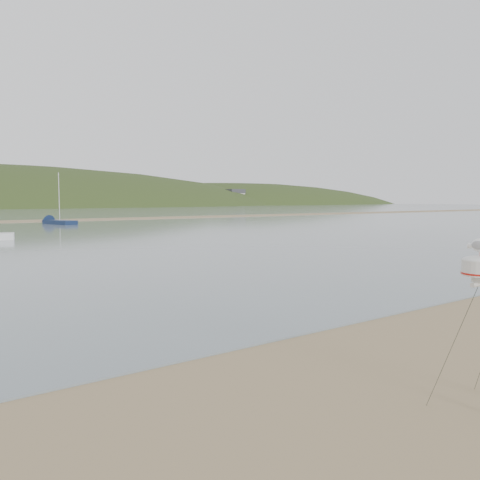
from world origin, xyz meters
TOP-DOWN VIEW (x-y plane):
  - sailboat_blue_far at (17.28, 60.56)m, footprint 3.23×7.14m

SIDE VIEW (x-z plane):
  - sailboat_blue_far at x=17.28m, z-range -3.14..3.75m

